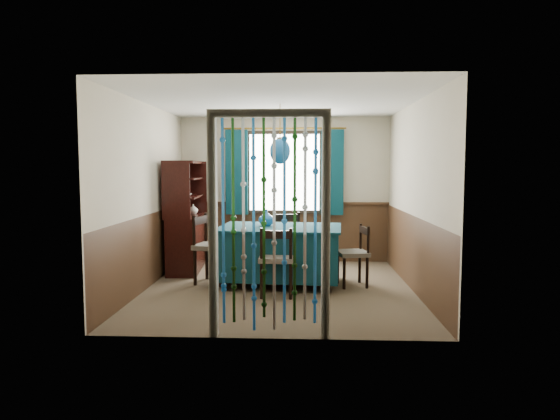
{
  "coord_description": "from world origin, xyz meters",
  "views": [
    {
      "loc": [
        0.32,
        -6.65,
        1.64
      ],
      "look_at": [
        0.0,
        0.28,
        1.04
      ],
      "focal_mm": 32.0,
      "sensor_mm": 36.0,
      "label": 1
    }
  ],
  "objects_px": {
    "vase_table": "(266,218)",
    "bowl_shelf": "(185,195)",
    "chair_near": "(277,259)",
    "chair_far": "(289,242)",
    "pendant_lamp": "(280,151)",
    "dining_table": "(280,251)",
    "sideboard": "(186,232)",
    "chair_left": "(211,247)",
    "vase_sideboard": "(193,209)",
    "chair_right": "(354,254)"
  },
  "relations": [
    {
      "from": "chair_near",
      "to": "chair_far",
      "type": "relative_size",
      "value": 0.95
    },
    {
      "from": "chair_near",
      "to": "pendant_lamp",
      "type": "bearing_deg",
      "value": 89.76
    },
    {
      "from": "pendant_lamp",
      "to": "vase_sideboard",
      "type": "relative_size",
      "value": 4.47
    },
    {
      "from": "pendant_lamp",
      "to": "vase_table",
      "type": "xyz_separation_m",
      "value": [
        -0.2,
        0.11,
        -0.94
      ]
    },
    {
      "from": "dining_table",
      "to": "chair_near",
      "type": "bearing_deg",
      "value": -86.52
    },
    {
      "from": "chair_near",
      "to": "sideboard",
      "type": "xyz_separation_m",
      "value": [
        -1.54,
        1.62,
        0.13
      ]
    },
    {
      "from": "chair_near",
      "to": "chair_left",
      "type": "height_order",
      "value": "chair_left"
    },
    {
      "from": "chair_near",
      "to": "sideboard",
      "type": "relative_size",
      "value": 0.51
    },
    {
      "from": "chair_left",
      "to": "vase_table",
      "type": "height_order",
      "value": "vase_table"
    },
    {
      "from": "dining_table",
      "to": "chair_far",
      "type": "relative_size",
      "value": 1.89
    },
    {
      "from": "chair_right",
      "to": "vase_sideboard",
      "type": "relative_size",
      "value": 4.64
    },
    {
      "from": "chair_right",
      "to": "pendant_lamp",
      "type": "xyz_separation_m",
      "value": [
        -1.03,
        0.06,
        1.41
      ]
    },
    {
      "from": "chair_right",
      "to": "bowl_shelf",
      "type": "bearing_deg",
      "value": 62.86
    },
    {
      "from": "chair_far",
      "to": "bowl_shelf",
      "type": "bearing_deg",
      "value": -12.17
    },
    {
      "from": "chair_near",
      "to": "bowl_shelf",
      "type": "xyz_separation_m",
      "value": [
        -1.48,
        1.36,
        0.74
      ]
    },
    {
      "from": "chair_left",
      "to": "pendant_lamp",
      "type": "bearing_deg",
      "value": 100.91
    },
    {
      "from": "chair_far",
      "to": "chair_right",
      "type": "xyz_separation_m",
      "value": [
        0.93,
        -0.76,
        -0.05
      ]
    },
    {
      "from": "chair_far",
      "to": "vase_sideboard",
      "type": "xyz_separation_m",
      "value": [
        -1.59,
        0.52,
        0.46
      ]
    },
    {
      "from": "chair_left",
      "to": "pendant_lamp",
      "type": "relative_size",
      "value": 1.2
    },
    {
      "from": "vase_table",
      "to": "bowl_shelf",
      "type": "bearing_deg",
      "value": 155.99
    },
    {
      "from": "chair_left",
      "to": "sideboard",
      "type": "relative_size",
      "value": 0.56
    },
    {
      "from": "sideboard",
      "to": "bowl_shelf",
      "type": "bearing_deg",
      "value": -82.1
    },
    {
      "from": "sideboard",
      "to": "chair_left",
      "type": "bearing_deg",
      "value": -62.82
    },
    {
      "from": "dining_table",
      "to": "bowl_shelf",
      "type": "bearing_deg",
      "value": 159.72
    },
    {
      "from": "chair_left",
      "to": "vase_table",
      "type": "relative_size",
      "value": 4.68
    },
    {
      "from": "chair_near",
      "to": "chair_left",
      "type": "xyz_separation_m",
      "value": [
        -0.97,
        0.71,
        0.04
      ]
    },
    {
      "from": "pendant_lamp",
      "to": "chair_left",
      "type": "bearing_deg",
      "value": 178.2
    },
    {
      "from": "chair_near",
      "to": "vase_sideboard",
      "type": "height_order",
      "value": "vase_sideboard"
    },
    {
      "from": "bowl_shelf",
      "to": "chair_far",
      "type": "bearing_deg",
      "value": 0.68
    },
    {
      "from": "pendant_lamp",
      "to": "dining_table",
      "type": "bearing_deg",
      "value": 45.0
    },
    {
      "from": "dining_table",
      "to": "pendant_lamp",
      "type": "relative_size",
      "value": 2.17
    },
    {
      "from": "chair_far",
      "to": "sideboard",
      "type": "xyz_separation_m",
      "value": [
        -1.65,
        0.25,
        0.11
      ]
    },
    {
      "from": "vase_table",
      "to": "bowl_shelf",
      "type": "relative_size",
      "value": 0.93
    },
    {
      "from": "chair_right",
      "to": "pendant_lamp",
      "type": "height_order",
      "value": "pendant_lamp"
    },
    {
      "from": "vase_sideboard",
      "to": "dining_table",
      "type": "bearing_deg",
      "value": -39.18
    },
    {
      "from": "chair_far",
      "to": "vase_table",
      "type": "relative_size",
      "value": 4.49
    },
    {
      "from": "pendant_lamp",
      "to": "vase_sideboard",
      "type": "distance_m",
      "value": 2.13
    },
    {
      "from": "chair_near",
      "to": "bowl_shelf",
      "type": "bearing_deg",
      "value": 138.1
    },
    {
      "from": "vase_table",
      "to": "vase_sideboard",
      "type": "bearing_deg",
      "value": 139.35
    },
    {
      "from": "chair_near",
      "to": "chair_right",
      "type": "distance_m",
      "value": 1.21
    },
    {
      "from": "sideboard",
      "to": "pendant_lamp",
      "type": "xyz_separation_m",
      "value": [
        1.55,
        -0.95,
        1.26
      ]
    },
    {
      "from": "sideboard",
      "to": "pendant_lamp",
      "type": "height_order",
      "value": "pendant_lamp"
    },
    {
      "from": "chair_left",
      "to": "sideboard",
      "type": "bearing_deg",
      "value": -135.29
    },
    {
      "from": "chair_near",
      "to": "chair_far",
      "type": "bearing_deg",
      "value": 86.0
    },
    {
      "from": "vase_table",
      "to": "vase_sideboard",
      "type": "distance_m",
      "value": 1.71
    },
    {
      "from": "chair_right",
      "to": "vase_sideboard",
      "type": "xyz_separation_m",
      "value": [
        -2.52,
        1.27,
        0.51
      ]
    },
    {
      "from": "vase_sideboard",
      "to": "vase_table",
      "type": "bearing_deg",
      "value": -40.65
    },
    {
      "from": "chair_right",
      "to": "vase_table",
      "type": "bearing_deg",
      "value": 71.6
    },
    {
      "from": "pendant_lamp",
      "to": "bowl_shelf",
      "type": "distance_m",
      "value": 1.76
    },
    {
      "from": "sideboard",
      "to": "vase_sideboard",
      "type": "xyz_separation_m",
      "value": [
        0.06,
        0.27,
        0.36
      ]
    }
  ]
}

